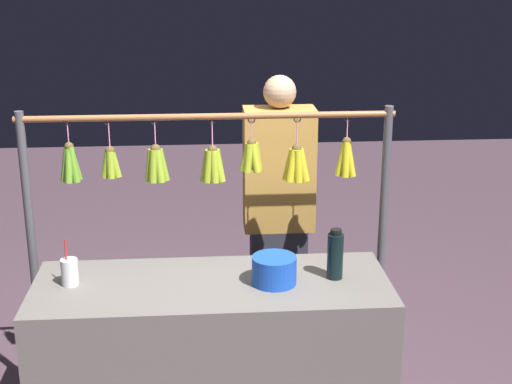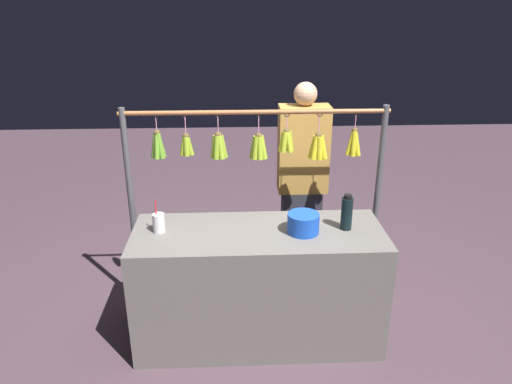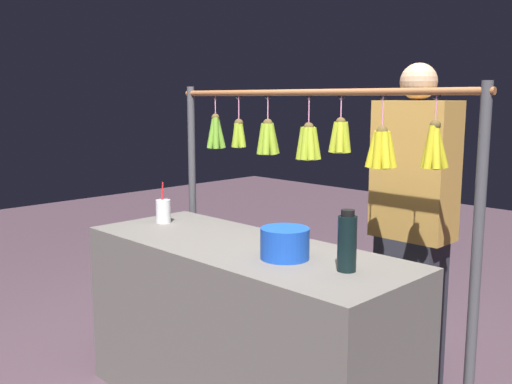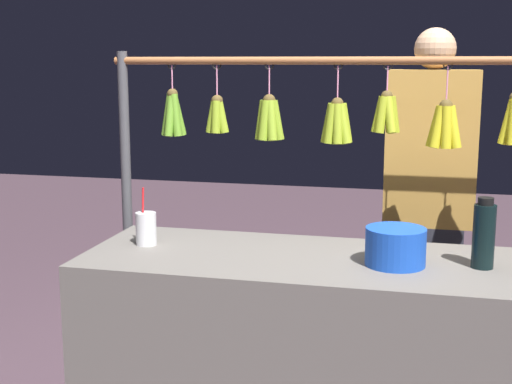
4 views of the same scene
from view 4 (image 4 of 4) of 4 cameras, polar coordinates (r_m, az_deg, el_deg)
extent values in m
cube|color=#66605B|center=(2.66, 4.53, -13.90)|extent=(1.65, 0.63, 0.82)
cylinder|color=#4C4C51|center=(3.18, -10.36, -2.95)|extent=(0.04, 0.04, 1.55)
cylinder|color=#9E6038|center=(2.85, 6.26, 10.56)|extent=(1.87, 0.03, 0.03)
cylinder|color=gold|center=(2.85, 19.79, 5.43)|extent=(0.07, 0.04, 0.18)
cylinder|color=gold|center=(2.87, 20.03, 5.45)|extent=(0.05, 0.07, 0.18)
torus|color=black|center=(2.83, 15.33, 9.89)|extent=(0.04, 0.01, 0.04)
cylinder|color=pink|center=(2.83, 15.26, 8.30)|extent=(0.01, 0.01, 0.15)
sphere|color=brown|center=(2.83, 15.18, 6.76)|extent=(0.05, 0.05, 0.05)
cylinder|color=gold|center=(2.84, 14.40, 5.16)|extent=(0.07, 0.04, 0.17)
cylinder|color=gold|center=(2.81, 14.60, 5.11)|extent=(0.07, 0.06, 0.17)
cylinder|color=gold|center=(2.80, 15.21, 5.06)|extent=(0.04, 0.06, 0.17)
cylinder|color=gold|center=(2.82, 15.72, 5.07)|extent=(0.07, 0.06, 0.17)
cylinder|color=gold|center=(2.85, 15.71, 5.13)|extent=(0.07, 0.06, 0.17)
cylinder|color=gold|center=(2.87, 15.22, 5.18)|extent=(0.05, 0.07, 0.17)
cylinder|color=gold|center=(2.86, 14.68, 5.19)|extent=(0.07, 0.07, 0.17)
torus|color=black|center=(2.83, 10.67, 10.08)|extent=(0.04, 0.01, 0.04)
cylinder|color=pink|center=(2.83, 10.62, 8.84)|extent=(0.01, 0.01, 0.12)
sphere|color=brown|center=(2.83, 10.58, 7.64)|extent=(0.05, 0.05, 0.05)
cylinder|color=#A6B526|center=(2.83, 9.99, 6.21)|extent=(0.06, 0.04, 0.15)
cylinder|color=#A6B526|center=(2.82, 10.18, 6.18)|extent=(0.05, 0.06, 0.15)
cylinder|color=#A6B526|center=(2.81, 10.82, 6.15)|extent=(0.06, 0.07, 0.15)
cylinder|color=#A6B526|center=(2.84, 11.08, 6.18)|extent=(0.06, 0.04, 0.15)
cylinder|color=#A6B526|center=(2.86, 10.81, 6.22)|extent=(0.05, 0.05, 0.15)
cylinder|color=#A6B526|center=(2.86, 10.24, 6.24)|extent=(0.06, 0.06, 0.15)
torus|color=black|center=(2.85, 6.69, 10.19)|extent=(0.04, 0.01, 0.04)
cylinder|color=pink|center=(2.85, 6.66, 8.65)|extent=(0.01, 0.01, 0.15)
sphere|color=brown|center=(2.85, 6.62, 7.15)|extent=(0.05, 0.05, 0.05)
cylinder|color=#99B027|center=(2.86, 5.93, 5.57)|extent=(0.07, 0.04, 0.16)
cylinder|color=#99B027|center=(2.83, 6.09, 5.52)|extent=(0.05, 0.06, 0.17)
cylinder|color=#99B027|center=(2.82, 6.65, 5.49)|extent=(0.04, 0.06, 0.17)
cylinder|color=#99B027|center=(2.84, 7.11, 5.50)|extent=(0.07, 0.06, 0.17)
cylinder|color=#99B027|center=(2.87, 7.23, 5.55)|extent=(0.06, 0.05, 0.17)
cylinder|color=#99B027|center=(2.89, 6.80, 5.60)|extent=(0.05, 0.07, 0.17)
cylinder|color=#99B027|center=(2.88, 6.26, 5.61)|extent=(0.06, 0.07, 0.17)
torus|color=black|center=(2.89, 1.09, 10.26)|extent=(0.04, 0.02, 0.04)
cylinder|color=pink|center=(2.89, 1.08, 8.84)|extent=(0.01, 0.01, 0.14)
sphere|color=brown|center=(2.90, 1.08, 7.46)|extent=(0.05, 0.05, 0.05)
cylinder|color=#88AB29|center=(2.91, 0.49, 5.86)|extent=(0.06, 0.04, 0.17)
cylinder|color=#88AB29|center=(2.88, 0.71, 5.82)|extent=(0.05, 0.06, 0.17)
cylinder|color=#88AB29|center=(2.88, 1.26, 5.81)|extent=(0.06, 0.07, 0.17)
cylinder|color=#88AB29|center=(2.90, 1.65, 5.84)|extent=(0.07, 0.04, 0.17)
cylinder|color=#88AB29|center=(2.93, 1.43, 5.89)|extent=(0.06, 0.07, 0.17)
cylinder|color=#88AB29|center=(2.93, 0.95, 5.90)|extent=(0.06, 0.08, 0.17)
torus|color=black|center=(2.95, -3.21, 10.25)|extent=(0.04, 0.02, 0.04)
cylinder|color=pink|center=(2.95, -3.19, 8.81)|extent=(0.01, 0.01, 0.14)
sphere|color=brown|center=(2.95, -3.18, 7.41)|extent=(0.05, 0.05, 0.05)
cylinder|color=#8FAD28|center=(2.96, -3.52, 6.11)|extent=(0.06, 0.04, 0.14)
cylinder|color=#8FAD28|center=(2.94, -3.26, 6.08)|extent=(0.04, 0.06, 0.14)
cylinder|color=#8FAD28|center=(2.95, -2.83, 6.10)|extent=(0.07, 0.04, 0.14)
cylinder|color=#8FAD28|center=(2.98, -3.10, 6.14)|extent=(0.04, 0.07, 0.14)
torus|color=black|center=(3.01, -6.85, 10.20)|extent=(0.04, 0.01, 0.04)
cylinder|color=pink|center=(3.01, -6.83, 9.04)|extent=(0.01, 0.01, 0.12)
sphere|color=brown|center=(3.02, -6.80, 7.91)|extent=(0.05, 0.05, 0.05)
cylinder|color=#67A02D|center=(3.03, -7.15, 6.23)|extent=(0.07, 0.04, 0.18)
cylinder|color=#67A02D|center=(3.00, -6.98, 6.20)|extent=(0.04, 0.07, 0.18)
cylinder|color=#67A02D|center=(3.00, -6.54, 6.21)|extent=(0.06, 0.05, 0.18)
cylinder|color=#67A02D|center=(3.03, -6.37, 6.24)|extent=(0.07, 0.06, 0.18)
cylinder|color=#67A02D|center=(3.04, -6.76, 6.26)|extent=(0.04, 0.06, 0.18)
cylinder|color=black|center=(2.48, 18.01, -3.46)|extent=(0.07, 0.07, 0.22)
cylinder|color=black|center=(2.46, 18.17, -0.72)|extent=(0.05, 0.05, 0.02)
cylinder|color=blue|center=(2.45, 11.26, -4.37)|extent=(0.21, 0.21, 0.13)
cylinder|color=silver|center=(2.70, -8.92, -2.96)|extent=(0.08, 0.08, 0.12)
cylinder|color=red|center=(2.69, -9.18, -1.97)|extent=(0.01, 0.03, 0.22)
cube|color=#2D2D38|center=(3.39, 13.44, -8.98)|extent=(0.31, 0.21, 0.79)
cube|color=#BF8C3F|center=(3.22, 14.00, 3.48)|extent=(0.39, 0.21, 0.69)
sphere|color=tan|center=(3.20, 14.35, 11.22)|extent=(0.18, 0.18, 0.18)
camera|label=1|loc=(1.11, -142.76, 33.53)|focal=51.74mm
camera|label=2|loc=(0.96, -122.54, 42.99)|focal=33.42mm
camera|label=3|loc=(1.63, 81.04, 0.89)|focal=40.70mm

